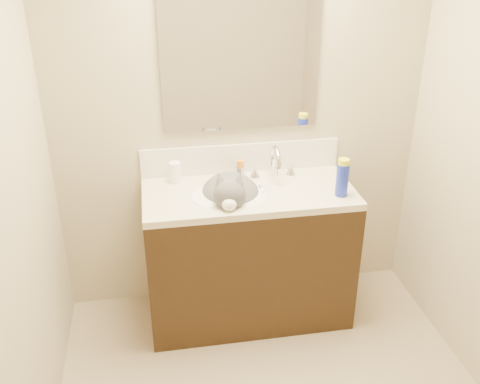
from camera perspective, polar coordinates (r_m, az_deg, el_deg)
name	(u,v)px	position (r m, az deg, el deg)	size (l,w,h in m)	color
room_shell	(301,152)	(1.91, 6.56, 4.28)	(2.24, 2.54, 2.52)	tan
vanity_cabinet	(248,257)	(3.25, 0.90, -6.96)	(1.20, 0.55, 0.82)	black
counter_slab	(249,194)	(3.04, 0.95, -0.18)	(1.20, 0.55, 0.04)	beige
basin	(229,206)	(3.02, -1.19, -1.45)	(0.45, 0.36, 0.14)	white
faucet	(275,165)	(3.15, 3.73, 2.90)	(0.28, 0.20, 0.21)	silver
cat	(231,196)	(3.00, -1.01, -0.39)	(0.39, 0.49, 0.35)	#4A484A
backsplash	(241,158)	(3.23, 0.10, 3.64)	(1.20, 0.02, 0.18)	silver
mirror	(241,60)	(3.05, 0.11, 13.92)	(0.90, 0.02, 0.80)	white
pill_bottle	(175,172)	(3.13, -6.95, 2.09)	(0.07, 0.07, 0.12)	white
pill_label	(175,175)	(3.13, -6.93, 1.84)	(0.07, 0.07, 0.04)	#CC6522
silver_jar	(240,172)	(3.19, -0.03, 2.20)	(0.05, 0.05, 0.06)	#B7B7BC
amber_bottle	(240,168)	(3.18, 0.03, 2.54)	(0.04, 0.04, 0.11)	orange
toothbrush	(261,187)	(3.06, 2.21, 0.54)	(0.01, 0.13, 0.01)	white
toothbrush_head	(261,186)	(3.06, 2.21, 0.60)	(0.02, 0.03, 0.02)	#6F8AED
spray_can	(342,180)	(2.99, 10.84, 1.28)	(0.07, 0.07, 0.19)	#1929B5
spray_cap	(344,162)	(2.95, 11.02, 3.12)	(0.06, 0.06, 0.04)	yellow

